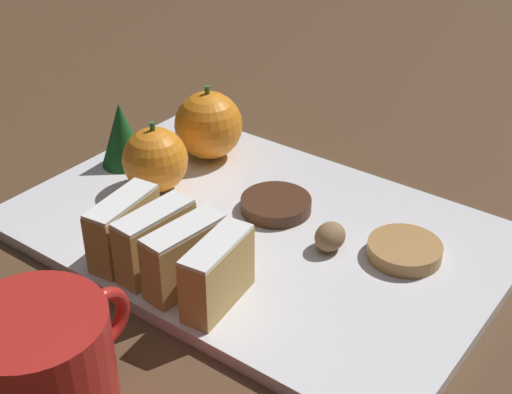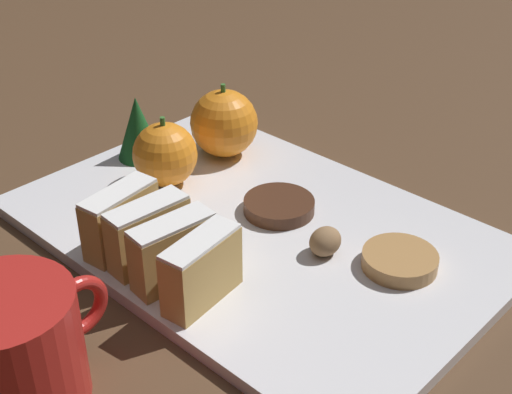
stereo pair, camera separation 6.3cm
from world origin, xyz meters
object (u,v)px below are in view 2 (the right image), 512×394
at_px(chocolate_cookie, 280,206).
at_px(coffee_mug, 13,350).
at_px(orange_far, 224,123).
at_px(walnut, 325,241).
at_px(orange_near, 165,154).

height_order(chocolate_cookie, coffee_mug, coffee_mug).
bearing_deg(orange_far, coffee_mug, -157.36).
bearing_deg(chocolate_cookie, walnut, -107.72).
distance_m(orange_near, orange_far, 0.08).
distance_m(orange_near, coffee_mug, 0.28).
bearing_deg(orange_far, orange_near, -178.08).
bearing_deg(walnut, orange_near, 94.15).
height_order(walnut, chocolate_cookie, walnut).
distance_m(walnut, chocolate_cookie, 0.08).
height_order(walnut, coffee_mug, coffee_mug).
bearing_deg(orange_near, walnut, -85.85).
xyz_separation_m(orange_near, coffee_mug, (-0.25, -0.13, -0.00)).
xyz_separation_m(orange_far, coffee_mug, (-0.33, -0.14, -0.00)).
distance_m(orange_far, chocolate_cookie, 0.13).
distance_m(walnut, coffee_mug, 0.27).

